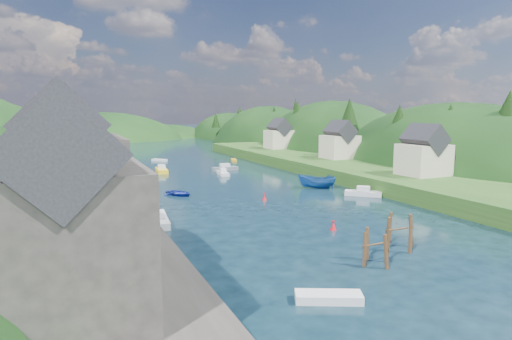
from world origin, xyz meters
name	(u,v)px	position (x,y,z in m)	size (l,w,h in m)	color
ground	(211,176)	(0.00, 50.00, 0.00)	(600.00, 600.00, 0.00)	black
hillside_right	(330,179)	(45.00, 75.00, -7.41)	(36.00, 245.56, 48.00)	black
far_hills	(130,161)	(1.22, 174.01, -10.80)	(103.00, 68.00, 44.00)	black
hill_trees	(192,118)	(0.70, 65.43, 11.07)	(90.16, 148.80, 12.07)	black
quay_left	(88,218)	(-24.00, 20.00, 1.00)	(12.00, 110.00, 2.00)	#2D2B28
terrace_left_grass	(15,223)	(-31.00, 20.00, 1.25)	(12.00, 110.00, 2.50)	#234719
quayside_buildings	(65,185)	(-26.00, 6.39, 7.09)	(8.00, 35.84, 12.90)	#2D2B28
boat_sheds	(65,162)	(-26.00, 39.00, 5.27)	(7.00, 21.00, 7.50)	#2D2D30
terrace_right	(346,169)	(25.00, 40.00, 1.20)	(16.00, 120.00, 2.40)	#234719
right_bank_cottages	(335,143)	(28.00, 48.33, 5.84)	(9.00, 59.24, 8.41)	beige
piling_cluster_near	(376,251)	(-2.39, -2.18, 1.17)	(2.90, 2.74, 3.48)	#382314
piling_cluster_far	(399,235)	(2.26, 0.18, 1.31)	(3.32, 3.09, 3.76)	#382314
channel_buoy_near	(333,226)	(0.19, 7.92, 0.48)	(0.70, 0.70, 1.10)	#B10E18
channel_buoy_far	(265,197)	(-0.02, 24.95, 0.48)	(0.70, 0.70, 1.10)	#B10E18
moored_boats	(268,191)	(2.18, 28.21, 0.66)	(35.46, 98.81, 2.43)	white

